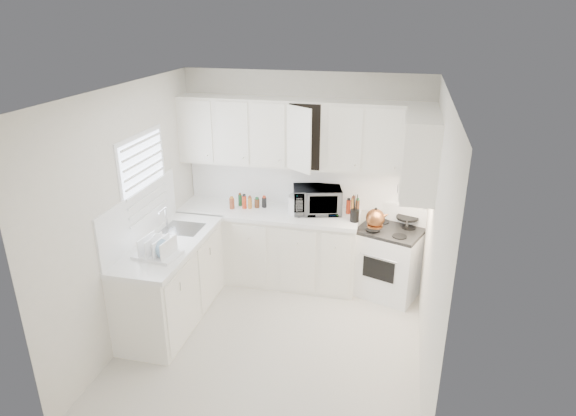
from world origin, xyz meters
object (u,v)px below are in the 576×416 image
(utensil_crock, at_px, (355,208))
(dish_rack, at_px, (157,246))
(rice_cooker, at_px, (299,203))
(tea_kettle, at_px, (375,217))
(microwave, at_px, (317,197))
(stove, at_px, (389,253))

(utensil_crock, relative_size, dish_rack, 0.80)
(utensil_crock, bearing_deg, rice_cooker, 171.51)
(tea_kettle, bearing_deg, microwave, 161.47)
(tea_kettle, height_order, microwave, microwave)
(tea_kettle, bearing_deg, rice_cooker, 170.42)
(microwave, bearing_deg, utensil_crock, -35.96)
(stove, relative_size, tea_kettle, 4.10)
(stove, height_order, dish_rack, dish_rack)
(microwave, distance_m, dish_rack, 2.04)
(dish_rack, bearing_deg, stove, 38.92)
(tea_kettle, relative_size, dish_rack, 0.63)
(stove, height_order, tea_kettle, tea_kettle)
(tea_kettle, height_order, rice_cooker, rice_cooker)
(stove, distance_m, utensil_crock, 0.72)
(tea_kettle, xyz_separation_m, dish_rack, (-2.07, -1.26, 0.00))
(microwave, distance_m, utensil_crock, 0.51)
(tea_kettle, distance_m, utensil_crock, 0.26)
(utensil_crock, bearing_deg, dish_rack, -143.77)
(tea_kettle, relative_size, rice_cooker, 1.03)
(stove, xyz_separation_m, dish_rack, (-2.25, -1.42, 0.52))
(tea_kettle, xyz_separation_m, utensil_crock, (-0.24, 0.08, 0.06))
(stove, relative_size, utensil_crock, 3.20)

